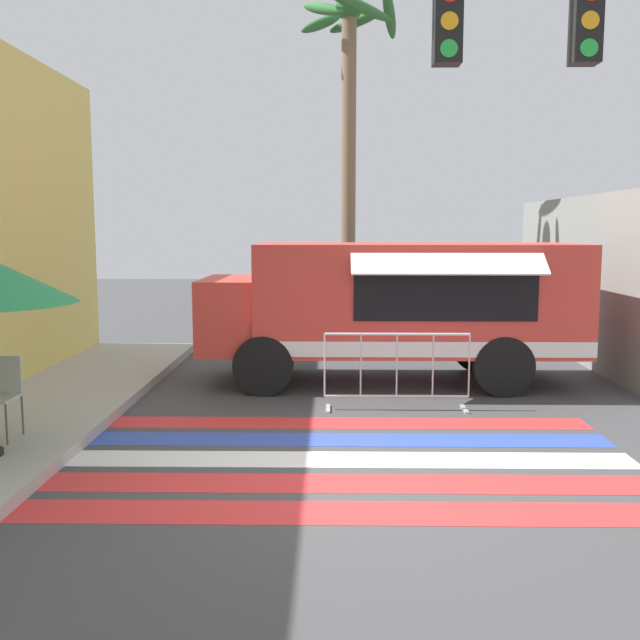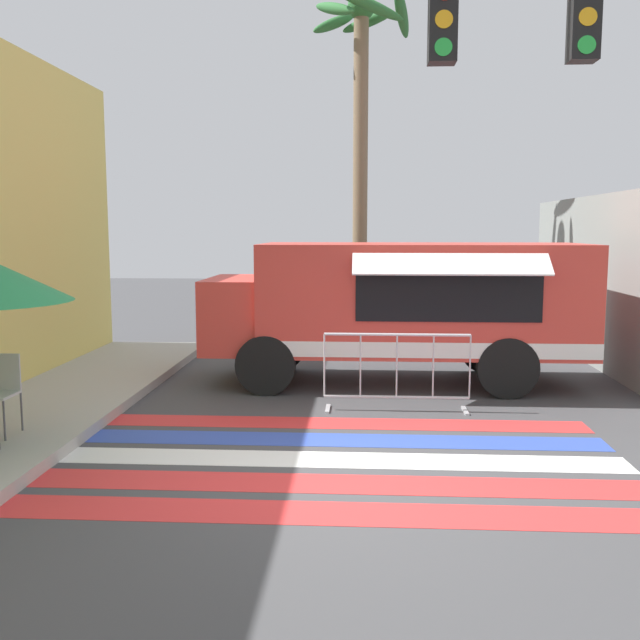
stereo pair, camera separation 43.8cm
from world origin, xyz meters
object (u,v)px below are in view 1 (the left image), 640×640
food_truck (388,302)px  barricade_front (397,372)px  palm_tree (349,105)px  traffic_signal_pole (588,90)px

food_truck → barricade_front: 2.04m
food_truck → palm_tree: palm_tree is taller
traffic_signal_pole → palm_tree: size_ratio=0.78×
palm_tree → food_truck: bearing=-82.4°
traffic_signal_pole → palm_tree: 8.02m
barricade_front → palm_tree: palm_tree is taller
traffic_signal_pole → food_truck: bearing=121.9°
barricade_front → food_truck: bearing=89.7°
palm_tree → traffic_signal_pole: bearing=-70.9°
traffic_signal_pole → barricade_front: bearing=145.8°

